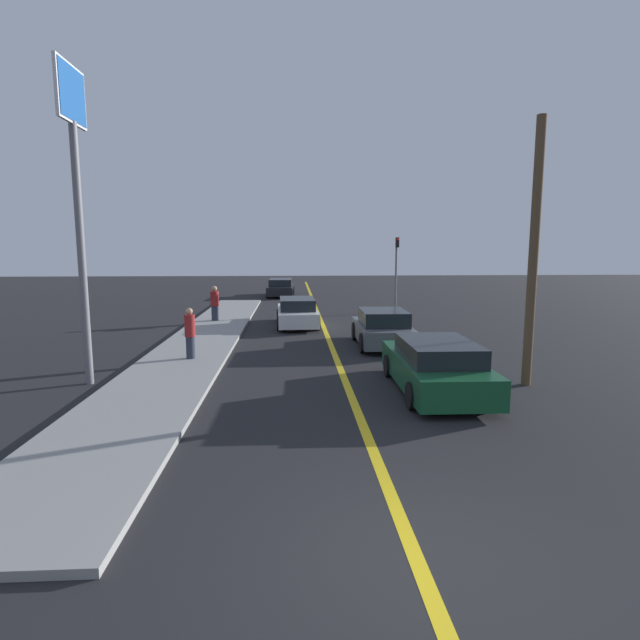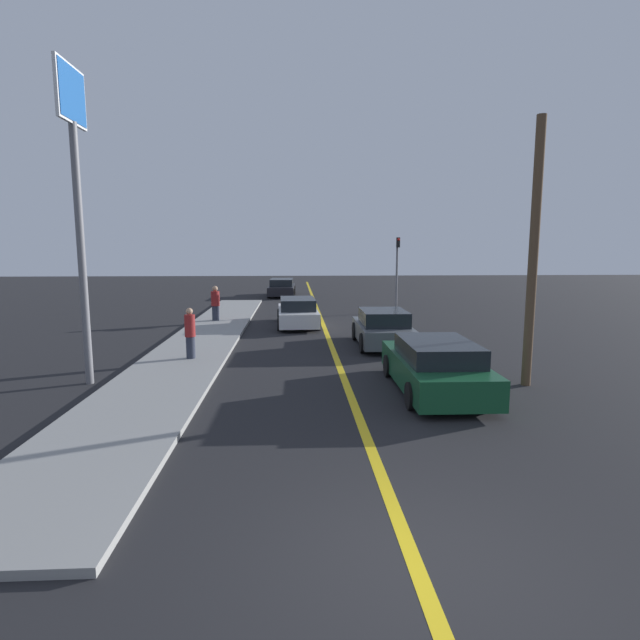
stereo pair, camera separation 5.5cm
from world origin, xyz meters
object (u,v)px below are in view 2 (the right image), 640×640
object	(u,v)px
car_near_right_lane	(435,366)
roadside_sign	(75,160)
car_far_distant	(298,312)
pedestrian_mid_group	(215,303)
car_parked_left_lot	(282,288)
traffic_light	(397,267)
car_ahead_center	(383,329)
utility_pole	(533,255)
pedestrian_near_curb	(190,333)

from	to	relation	value
car_near_right_lane	roadside_sign	distance (m)	10.42
car_far_distant	pedestrian_mid_group	world-z (taller)	pedestrian_mid_group
car_parked_left_lot	traffic_light	bearing A→B (deg)	-53.96
car_ahead_center	car_near_right_lane	bearing A→B (deg)	-86.50
car_parked_left_lot	pedestrian_mid_group	bearing A→B (deg)	-100.74
traffic_light	roadside_sign	distance (m)	18.56
utility_pole	car_parked_left_lot	bearing A→B (deg)	105.78
car_parked_left_lot	roadside_sign	xyz separation A→B (m)	(-4.54, -24.07, 5.14)
pedestrian_mid_group	traffic_light	xyz separation A→B (m)	(9.53, 3.67, 1.59)
pedestrian_near_curb	car_near_right_lane	bearing A→B (deg)	-27.87
car_far_distant	traffic_light	distance (m)	7.58
pedestrian_mid_group	car_near_right_lane	bearing A→B (deg)	-58.61
roadside_sign	car_parked_left_lot	bearing A→B (deg)	79.32
car_near_right_lane	roadside_sign	size ratio (longest dim) A/B	0.58
pedestrian_near_curb	utility_pole	world-z (taller)	utility_pole
car_near_right_lane	pedestrian_near_curb	world-z (taller)	pedestrian_near_curb
car_ahead_center	traffic_light	distance (m)	10.23
pedestrian_near_curb	traffic_light	xyz separation A→B (m)	(9.03, 12.03, 1.61)
car_far_distant	pedestrian_near_curb	size ratio (longest dim) A/B	2.87
roadside_sign	traffic_light	bearing A→B (deg)	52.14
traffic_light	roadside_sign	world-z (taller)	roadside_sign
car_far_distant	utility_pole	size ratio (longest dim) A/B	0.67
pedestrian_near_curb	utility_pole	size ratio (longest dim) A/B	0.23
car_far_distant	traffic_light	bearing A→B (deg)	38.35
car_parked_left_lot	traffic_light	xyz separation A→B (m)	(6.67, -9.65, 1.91)
pedestrian_near_curb	traffic_light	world-z (taller)	traffic_light
car_near_right_lane	roadside_sign	xyz separation A→B (m)	(-8.99, 1.20, 5.14)
car_ahead_center	traffic_light	size ratio (longest dim) A/B	0.97
pedestrian_near_curb	car_parked_left_lot	bearing A→B (deg)	83.81
pedestrian_mid_group	utility_pole	size ratio (longest dim) A/B	0.24
car_near_right_lane	utility_pole	world-z (taller)	utility_pole
car_parked_left_lot	car_ahead_center	bearing A→B (deg)	-76.52
car_ahead_center	traffic_light	xyz separation A→B (m)	(2.51, 9.74, 1.89)
car_parked_left_lot	pedestrian_mid_group	size ratio (longest dim) A/B	2.90
pedestrian_mid_group	utility_pole	world-z (taller)	utility_pole
pedestrian_near_curb	utility_pole	bearing A→B (deg)	-18.56
car_ahead_center	car_far_distant	distance (m)	5.88
traffic_light	roadside_sign	xyz separation A→B (m)	(-11.21, -14.43, 3.23)
car_far_distant	roadside_sign	world-z (taller)	roadside_sign
car_far_distant	roadside_sign	bearing A→B (deg)	-122.02
car_ahead_center	car_far_distant	world-z (taller)	car_ahead_center
pedestrian_near_curb	utility_pole	distance (m)	10.19
pedestrian_mid_group	car_far_distant	bearing A→B (deg)	-15.25
car_near_right_lane	car_far_distant	world-z (taller)	car_near_right_lane
pedestrian_near_curb	pedestrian_mid_group	xyz separation A→B (m)	(-0.50, 8.37, 0.02)
pedestrian_near_curb	car_far_distant	bearing A→B (deg)	64.82
utility_pole	roadside_sign	bearing A→B (deg)	176.27
car_ahead_center	pedestrian_mid_group	size ratio (longest dim) A/B	2.43
car_near_right_lane	pedestrian_near_curb	xyz separation A→B (m)	(-6.80, 3.59, 0.29)
car_near_right_lane	pedestrian_mid_group	distance (m)	14.02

